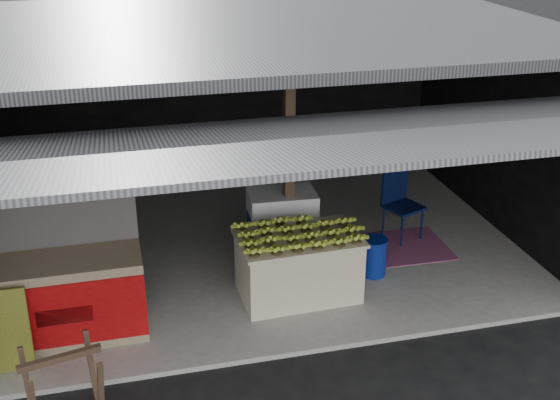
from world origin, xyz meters
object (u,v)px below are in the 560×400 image
object	(u,v)px
white_crate	(282,226)
neighbor_stall	(65,293)
water_barrel	(374,258)
plastic_chair	(399,199)
banana_table	(298,266)
sawhorse	(63,379)

from	to	relation	value
white_crate	neighbor_stall	bearing A→B (deg)	-154.22
water_barrel	plastic_chair	world-z (taller)	plastic_chair
neighbor_stall	plastic_chair	world-z (taller)	neighbor_stall
neighbor_stall	water_barrel	size ratio (longest dim) A/B	3.67
neighbor_stall	plastic_chair	distance (m)	4.56
neighbor_stall	white_crate	bearing A→B (deg)	22.15
banana_table	plastic_chair	world-z (taller)	plastic_chair
banana_table	water_barrel	world-z (taller)	banana_table
banana_table	water_barrel	distance (m)	1.08
neighbor_stall	water_barrel	distance (m)	3.68
white_crate	sawhorse	size ratio (longest dim) A/B	1.24
banana_table	plastic_chair	distance (m)	2.12
white_crate	water_barrel	size ratio (longest dim) A/B	2.03
plastic_chair	water_barrel	bearing A→B (deg)	-148.13
plastic_chair	sawhorse	bearing A→B (deg)	-169.37
white_crate	sawhorse	distance (m)	3.58
plastic_chair	neighbor_stall	bearing A→B (deg)	176.28
neighbor_stall	plastic_chair	xyz separation A→B (m)	(4.36, 1.35, 0.05)
banana_table	white_crate	size ratio (longest dim) A/B	1.54
sawhorse	water_barrel	size ratio (longest dim) A/B	1.63
water_barrel	banana_table	bearing A→B (deg)	-166.51
water_barrel	plastic_chair	size ratio (longest dim) A/B	0.49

